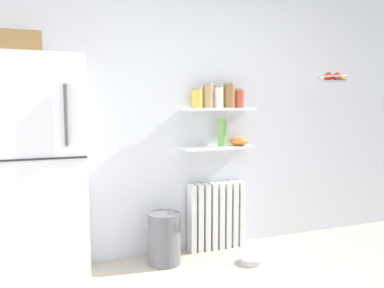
{
  "coord_description": "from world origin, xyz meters",
  "views": [
    {
      "loc": [
        -1.39,
        -1.37,
        1.37
      ],
      "look_at": [
        -0.24,
        1.6,
        1.05
      ],
      "focal_mm": 36.42,
      "sensor_mm": 36.0,
      "label": 1
    }
  ],
  "objects_px": {
    "storage_jar_4": "(240,98)",
    "hanging_fruit_basket": "(333,77)",
    "refrigerator": "(30,172)",
    "shelf_bowl": "(239,141)",
    "storage_jar_2": "(219,97)",
    "pet_food_bowl": "(252,260)",
    "storage_jar_1": "(208,96)",
    "storage_jar_3": "(229,95)",
    "trash_bin": "(164,238)",
    "storage_jar_0": "(197,98)",
    "radiator": "(217,216)",
    "vase": "(222,133)"
  },
  "relations": [
    {
      "from": "storage_jar_1",
      "to": "vase",
      "type": "height_order",
      "value": "storage_jar_1"
    },
    {
      "from": "storage_jar_1",
      "to": "storage_jar_3",
      "type": "height_order",
      "value": "storage_jar_3"
    },
    {
      "from": "storage_jar_0",
      "to": "storage_jar_2",
      "type": "distance_m",
      "value": 0.22
    },
    {
      "from": "refrigerator",
      "to": "shelf_bowl",
      "type": "bearing_deg",
      "value": 7.7
    },
    {
      "from": "refrigerator",
      "to": "storage_jar_4",
      "type": "distance_m",
      "value": 1.93
    },
    {
      "from": "storage_jar_0",
      "to": "shelf_bowl",
      "type": "bearing_deg",
      "value": 0.0
    },
    {
      "from": "storage_jar_1",
      "to": "storage_jar_2",
      "type": "bearing_deg",
      "value": 0.0
    },
    {
      "from": "storage_jar_3",
      "to": "trash_bin",
      "type": "height_order",
      "value": "storage_jar_3"
    },
    {
      "from": "storage_jar_1",
      "to": "storage_jar_3",
      "type": "bearing_deg",
      "value": 0.0
    },
    {
      "from": "trash_bin",
      "to": "pet_food_bowl",
      "type": "bearing_deg",
      "value": -20.9
    },
    {
      "from": "storage_jar_1",
      "to": "trash_bin",
      "type": "distance_m",
      "value": 1.32
    },
    {
      "from": "storage_jar_0",
      "to": "vase",
      "type": "relative_size",
      "value": 0.71
    },
    {
      "from": "storage_jar_0",
      "to": "storage_jar_4",
      "type": "bearing_deg",
      "value": 0.0
    },
    {
      "from": "storage_jar_0",
      "to": "pet_food_bowl",
      "type": "distance_m",
      "value": 1.51
    },
    {
      "from": "pet_food_bowl",
      "to": "storage_jar_1",
      "type": "bearing_deg",
      "value": 121.07
    },
    {
      "from": "storage_jar_1",
      "to": "pet_food_bowl",
      "type": "relative_size",
      "value": 1.12
    },
    {
      "from": "pet_food_bowl",
      "to": "storage_jar_0",
      "type": "bearing_deg",
      "value": 130.96
    },
    {
      "from": "radiator",
      "to": "shelf_bowl",
      "type": "distance_m",
      "value": 0.74
    },
    {
      "from": "storage_jar_2",
      "to": "vase",
      "type": "height_order",
      "value": "storage_jar_2"
    },
    {
      "from": "storage_jar_0",
      "to": "trash_bin",
      "type": "relative_size",
      "value": 0.41
    },
    {
      "from": "refrigerator",
      "to": "shelf_bowl",
      "type": "xyz_separation_m",
      "value": [
        1.83,
        0.25,
        0.14
      ]
    },
    {
      "from": "storage_jar_2",
      "to": "shelf_bowl",
      "type": "xyz_separation_m",
      "value": [
        0.21,
        0.0,
        -0.42
      ]
    },
    {
      "from": "vase",
      "to": "trash_bin",
      "type": "relative_size",
      "value": 0.57
    },
    {
      "from": "storage_jar_3",
      "to": "trash_bin",
      "type": "bearing_deg",
      "value": -168.75
    },
    {
      "from": "shelf_bowl",
      "to": "hanging_fruit_basket",
      "type": "bearing_deg",
      "value": -19.4
    },
    {
      "from": "shelf_bowl",
      "to": "storage_jar_0",
      "type": "bearing_deg",
      "value": 180.0
    },
    {
      "from": "storage_jar_3",
      "to": "pet_food_bowl",
      "type": "height_order",
      "value": "storage_jar_3"
    },
    {
      "from": "refrigerator",
      "to": "pet_food_bowl",
      "type": "relative_size",
      "value": 9.25
    },
    {
      "from": "radiator",
      "to": "storage_jar_4",
      "type": "bearing_deg",
      "value": -7.95
    },
    {
      "from": "radiator",
      "to": "refrigerator",
      "type": "bearing_deg",
      "value": -170.25
    },
    {
      "from": "storage_jar_1",
      "to": "storage_jar_2",
      "type": "height_order",
      "value": "storage_jar_1"
    },
    {
      "from": "storage_jar_0",
      "to": "storage_jar_4",
      "type": "relative_size",
      "value": 1.0
    },
    {
      "from": "storage_jar_4",
      "to": "pet_food_bowl",
      "type": "bearing_deg",
      "value": -100.99
    },
    {
      "from": "storage_jar_1",
      "to": "pet_food_bowl",
      "type": "height_order",
      "value": "storage_jar_1"
    },
    {
      "from": "storage_jar_0",
      "to": "shelf_bowl",
      "type": "height_order",
      "value": "storage_jar_0"
    },
    {
      "from": "trash_bin",
      "to": "pet_food_bowl",
      "type": "relative_size",
      "value": 2.22
    },
    {
      "from": "storage_jar_0",
      "to": "hanging_fruit_basket",
      "type": "xyz_separation_m",
      "value": [
        1.26,
        -0.29,
        0.19
      ]
    },
    {
      "from": "shelf_bowl",
      "to": "trash_bin",
      "type": "bearing_deg",
      "value": -170.26
    },
    {
      "from": "refrigerator",
      "to": "storage_jar_1",
      "type": "distance_m",
      "value": 1.63
    },
    {
      "from": "trash_bin",
      "to": "pet_food_bowl",
      "type": "xyz_separation_m",
      "value": [
        0.71,
        -0.27,
        -0.2
      ]
    },
    {
      "from": "vase",
      "to": "pet_food_bowl",
      "type": "bearing_deg",
      "value": -76.34
    },
    {
      "from": "storage_jar_2",
      "to": "radiator",
      "type": "bearing_deg",
      "value": 90.0
    },
    {
      "from": "storage_jar_1",
      "to": "trash_bin",
      "type": "bearing_deg",
      "value": -163.76
    },
    {
      "from": "storage_jar_0",
      "to": "trash_bin",
      "type": "distance_m",
      "value": 1.27
    },
    {
      "from": "storage_jar_3",
      "to": "storage_jar_4",
      "type": "bearing_deg",
      "value": 0.0
    },
    {
      "from": "shelf_bowl",
      "to": "storage_jar_2",
      "type": "bearing_deg",
      "value": 180.0
    },
    {
      "from": "storage_jar_0",
      "to": "trash_bin",
      "type": "height_order",
      "value": "storage_jar_0"
    },
    {
      "from": "storage_jar_4",
      "to": "hanging_fruit_basket",
      "type": "distance_m",
      "value": 0.9
    },
    {
      "from": "radiator",
      "to": "storage_jar_2",
      "type": "height_order",
      "value": "storage_jar_2"
    },
    {
      "from": "hanging_fruit_basket",
      "to": "radiator",
      "type": "bearing_deg",
      "value": 162.86
    }
  ]
}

